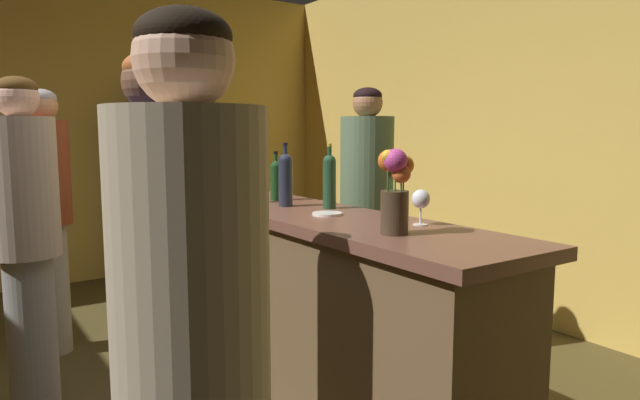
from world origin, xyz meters
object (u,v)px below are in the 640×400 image
(display_bottle_midright, at_px, (208,101))
(bartender, at_px, (366,213))
(patron_near_entrance, at_px, (47,207))
(display_bottle_left, at_px, (155,99))
(wine_bottle_rose, at_px, (329,179))
(bar_counter, at_px, (290,305))
(cheese_plate, at_px, (327,214))
(flower_arrangement, at_px, (395,184))
(patron_by_cabinet, at_px, (160,281))
(wine_glass_front, at_px, (222,183))
(wine_glass_spare, at_px, (182,173))
(patron_in_navy, at_px, (193,371))
(display_bottle_midleft, at_px, (171,100))
(wine_glass_mid, at_px, (255,182))
(wine_bottle_pinot, at_px, (276,178))
(patron_redhead, at_px, (26,239))
(wine_bottle_merlot, at_px, (285,177))
(wine_glass_rear, at_px, (421,200))
(display_bottle_center, at_px, (192,101))
(display_cabinet, at_px, (184,192))

(display_bottle_midright, bearing_deg, bartender, -92.88)
(bartender, bearing_deg, patron_near_entrance, -28.33)
(display_bottle_left, height_order, bartender, display_bottle_left)
(wine_bottle_rose, bearing_deg, display_bottle_left, 87.41)
(bar_counter, bearing_deg, cheese_plate, -91.61)
(flower_arrangement, bearing_deg, patron_by_cabinet, 161.10)
(wine_bottle_rose, xyz_separation_m, wine_glass_front, (-0.31, 0.61, -0.05))
(wine_glass_spare, relative_size, display_bottle_left, 0.48)
(patron_in_navy, bearing_deg, patron_near_entrance, 21.61)
(wine_bottle_rose, xyz_separation_m, display_bottle_midleft, (0.30, 3.18, 0.55))
(wine_glass_mid, bearing_deg, wine_bottle_pinot, 11.15)
(cheese_plate, xyz_separation_m, patron_near_entrance, (-0.93, 1.85, -0.11))
(wine_glass_mid, height_order, patron_near_entrance, patron_near_entrance)
(patron_redhead, bearing_deg, patron_near_entrance, 90.93)
(bar_counter, distance_m, display_bottle_left, 3.26)
(wine_glass_mid, distance_m, patron_redhead, 1.15)
(wine_bottle_merlot, bearing_deg, wine_glass_rear, -78.61)
(patron_redhead, bearing_deg, display_bottle_center, 68.10)
(wine_glass_spare, distance_m, display_bottle_midleft, 2.13)
(wine_glass_spare, xyz_separation_m, display_bottle_center, (0.84, 1.95, 0.58))
(wine_bottle_merlot, bearing_deg, display_cabinet, 79.40)
(display_cabinet, bearing_deg, wine_glass_front, -105.81)
(wine_bottle_pinot, xyz_separation_m, wine_glass_spare, (-0.26, 0.78, -0.01))
(wine_glass_front, height_order, display_bottle_midright, display_bottle_midright)
(flower_arrangement, xyz_separation_m, display_bottle_left, (0.35, 3.91, 0.51))
(display_bottle_left, bearing_deg, bar_counter, -95.22)
(patron_by_cabinet, bearing_deg, wine_glass_mid, 7.43)
(wine_glass_front, bearing_deg, display_bottle_midright, 68.64)
(display_bottle_center, bearing_deg, wine_glass_mid, -104.71)
(wine_glass_mid, distance_m, wine_glass_spare, 0.82)
(wine_glass_rear, bearing_deg, display_bottle_center, 82.53)
(bar_counter, height_order, display_cabinet, display_cabinet)
(wine_glass_mid, bearing_deg, bar_counter, -73.54)
(display_cabinet, bearing_deg, wine_glass_rear, -95.88)
(display_bottle_left, bearing_deg, patron_near_entrance, -128.84)
(flower_arrangement, bearing_deg, display_cabinet, 80.94)
(cheese_plate, distance_m, display_bottle_midright, 3.53)
(patron_by_cabinet, bearing_deg, wine_bottle_rose, -15.45)
(bar_counter, distance_m, wine_glass_front, 0.79)
(wine_glass_front, bearing_deg, wine_bottle_rose, -63.04)
(wine_bottle_pinot, distance_m, wine_glass_rear, 1.08)
(wine_glass_front, relative_size, wine_glass_spare, 0.90)
(bar_counter, relative_size, display_bottle_midright, 9.10)
(cheese_plate, height_order, patron_near_entrance, patron_near_entrance)
(wine_glass_mid, bearing_deg, flower_arrangement, -90.25)
(patron_redhead, height_order, patron_near_entrance, patron_near_entrance)
(display_cabinet, distance_m, patron_by_cabinet, 3.90)
(patron_near_entrance, xyz_separation_m, bartender, (1.63, -1.28, -0.02))
(display_bottle_midleft, relative_size, display_bottle_center, 0.97)
(display_cabinet, bearing_deg, patron_by_cabinet, -111.69)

